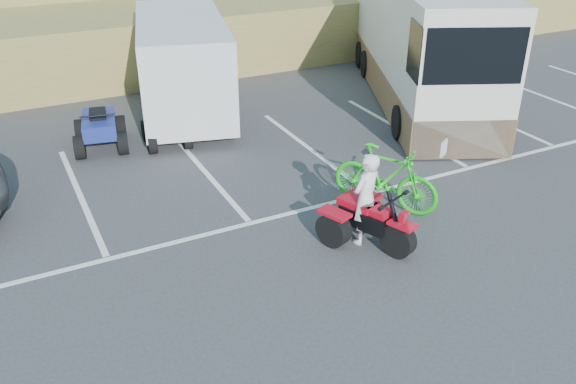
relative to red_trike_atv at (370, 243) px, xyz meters
name	(u,v)px	position (x,y,z in m)	size (l,w,h in m)	color
ground	(311,292)	(-1.64, -0.78, 0.00)	(100.00, 100.00, 0.00)	#38383B
parking_stripes	(256,179)	(-0.77, 3.29, 0.00)	(28.00, 5.16, 0.01)	white
grass_embankment	(99,18)	(-1.64, 14.70, 1.42)	(40.00, 8.50, 3.10)	olive
red_trike_atv	(370,243)	(0.00, 0.00, 0.00)	(1.25, 1.67, 1.08)	#B60A1B
rider	(366,199)	(-0.05, 0.14, 0.86)	(0.63, 0.41, 1.72)	white
green_dirt_bike	(385,177)	(1.00, 1.02, 0.65)	(0.61, 2.17, 1.30)	#14BF19
cargo_trailer	(183,63)	(-0.79, 7.95, 1.39)	(3.52, 5.90, 2.58)	silver
rv_motorhome	(418,46)	(5.78, 6.33, 1.48)	(6.07, 9.61, 3.40)	silver
quad_atv_blue	(103,147)	(-3.39, 6.56, 0.00)	(1.21, 1.62, 1.06)	navy
quad_atv_green	(167,144)	(-1.92, 6.08, 0.00)	(1.04, 1.40, 0.91)	#125012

